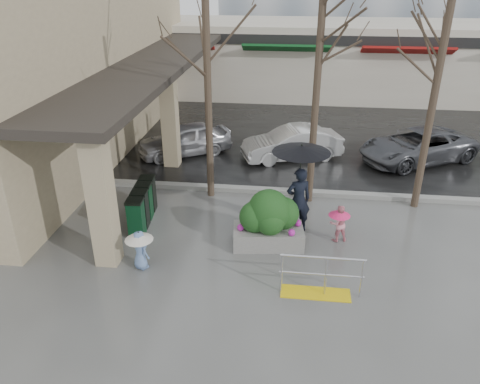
% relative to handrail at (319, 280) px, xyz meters
% --- Properties ---
extents(ground, '(120.00, 120.00, 0.00)m').
position_rel_handrail_xyz_m(ground, '(-1.36, 1.20, -0.38)').
color(ground, '#51514F').
rests_on(ground, ground).
extents(street_asphalt, '(120.00, 36.00, 0.01)m').
position_rel_handrail_xyz_m(street_asphalt, '(-1.36, 23.20, -0.37)').
color(street_asphalt, black).
rests_on(street_asphalt, ground).
extents(curb, '(120.00, 0.30, 0.15)m').
position_rel_handrail_xyz_m(curb, '(-1.36, 5.20, -0.30)').
color(curb, gray).
rests_on(curb, ground).
extents(near_building, '(6.00, 18.00, 8.00)m').
position_rel_handrail_xyz_m(near_building, '(-10.36, 9.20, 3.62)').
color(near_building, tan).
rests_on(near_building, ground).
extents(canopy_slab, '(2.80, 18.00, 0.25)m').
position_rel_handrail_xyz_m(canopy_slab, '(-6.16, 9.20, 3.25)').
color(canopy_slab, '#2D2823').
rests_on(canopy_slab, pillar_front).
extents(pillar_front, '(0.55, 0.55, 3.50)m').
position_rel_handrail_xyz_m(pillar_front, '(-5.26, 0.70, 1.37)').
color(pillar_front, tan).
rests_on(pillar_front, ground).
extents(pillar_back, '(0.55, 0.55, 3.50)m').
position_rel_handrail_xyz_m(pillar_back, '(-5.26, 7.20, 1.37)').
color(pillar_back, tan).
rests_on(pillar_back, ground).
extents(storefront_row, '(34.00, 6.74, 4.00)m').
position_rel_handrail_xyz_m(storefront_row, '(0.64, 19.17, 1.64)').
color(storefront_row, beige).
rests_on(storefront_row, ground).
extents(handrail, '(1.90, 0.50, 1.03)m').
position_rel_handrail_xyz_m(handrail, '(0.00, 0.00, 0.00)').
color(handrail, yellow).
rests_on(handrail, ground).
extents(tree_west, '(3.20, 3.20, 6.80)m').
position_rel_handrail_xyz_m(tree_west, '(-3.36, 4.80, 4.71)').
color(tree_west, '#382B21').
rests_on(tree_west, ground).
extents(tree_midwest, '(3.20, 3.20, 7.00)m').
position_rel_handrail_xyz_m(tree_midwest, '(-0.16, 4.80, 4.86)').
color(tree_midwest, '#382B21').
rests_on(tree_midwest, ground).
extents(tree_mideast, '(3.20, 3.20, 6.50)m').
position_rel_handrail_xyz_m(tree_mideast, '(3.14, 4.80, 4.48)').
color(tree_mideast, '#382B21').
rests_on(tree_mideast, ground).
extents(woman, '(1.57, 1.57, 2.61)m').
position_rel_handrail_xyz_m(woman, '(-0.53, 2.85, 1.22)').
color(woman, black).
rests_on(woman, ground).
extents(child_pink, '(0.60, 0.59, 1.06)m').
position_rel_handrail_xyz_m(child_pink, '(0.59, 2.44, 0.23)').
color(child_pink, pink).
rests_on(child_pink, ground).
extents(child_blue, '(0.70, 0.70, 1.04)m').
position_rel_handrail_xyz_m(child_blue, '(-4.36, 0.53, 0.27)').
color(child_blue, '#6886B9').
rests_on(child_blue, ground).
extents(planter, '(1.97, 1.17, 1.63)m').
position_rel_handrail_xyz_m(planter, '(-1.28, 1.99, 0.40)').
color(planter, slate).
rests_on(planter, ground).
extents(news_boxes, '(0.61, 2.01, 1.11)m').
position_rel_handrail_xyz_m(news_boxes, '(-5.02, 2.81, 0.18)').
color(news_boxes, '#0D3C20').
rests_on(news_boxes, ground).
extents(car_a, '(3.94, 3.15, 1.26)m').
position_rel_handrail_xyz_m(car_a, '(-5.04, 8.33, 0.25)').
color(car_a, '#B0B0B5').
rests_on(car_a, ground).
extents(car_b, '(4.05, 2.59, 1.26)m').
position_rel_handrail_xyz_m(car_b, '(-0.80, 8.37, 0.25)').
color(car_b, silver).
rests_on(car_b, ground).
extents(car_c, '(4.99, 3.97, 1.26)m').
position_rel_handrail_xyz_m(car_c, '(3.97, 8.67, 0.25)').
color(car_c, '#525459').
rests_on(car_c, ground).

